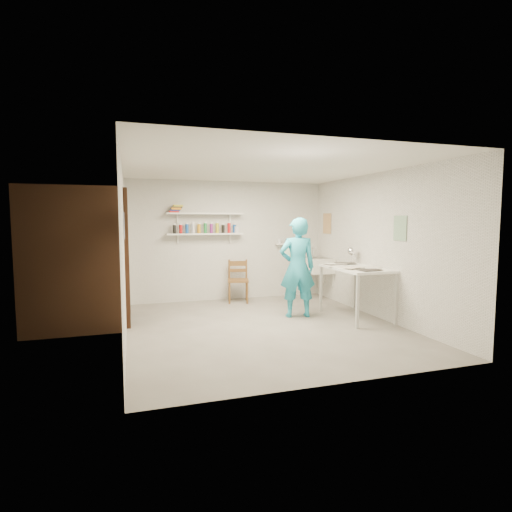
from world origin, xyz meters
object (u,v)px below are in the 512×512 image
object	(u,v)px
man	(297,268)
work_table	(356,292)
wall_clock	(291,250)
wooden_chair	(238,280)
belfast_sink	(318,265)
desk_lamp	(352,251)

from	to	relation	value
man	work_table	xyz separation A→B (m)	(0.90, -0.36, -0.41)
man	wall_clock	xyz separation A→B (m)	(-0.04, 0.22, 0.28)
wooden_chair	work_table	size ratio (longest dim) A/B	0.68
belfast_sink	desk_lamp	bearing A→B (deg)	-84.88
man	desk_lamp	size ratio (longest dim) A/B	10.46
belfast_sink	desk_lamp	xyz separation A→B (m)	(0.10, -1.12, 0.37)
wooden_chair	desk_lamp	bearing A→B (deg)	-23.28
man	wall_clock	distance (m)	0.35
man	desk_lamp	bearing A→B (deg)	-163.15
belfast_sink	man	distance (m)	1.62
man	wall_clock	bearing A→B (deg)	-71.27
work_table	desk_lamp	size ratio (longest dim) A/B	8.00
desk_lamp	belfast_sink	bearing A→B (deg)	95.12
belfast_sink	work_table	distance (m)	1.65
wall_clock	work_table	world-z (taller)	wall_clock
belfast_sink	wall_clock	bearing A→B (deg)	-135.02
belfast_sink	work_table	size ratio (longest dim) A/B	0.47
belfast_sink	wooden_chair	size ratio (longest dim) A/B	0.69
wall_clock	man	bearing A→B (deg)	-71.27
belfast_sink	wall_clock	distance (m)	1.54
wooden_chair	desk_lamp	distance (m)	2.27
wall_clock	work_table	distance (m)	1.30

